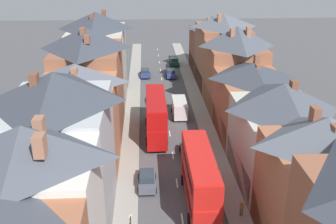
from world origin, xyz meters
The scene contains 15 objects.
pavement_left centered at (-5.10, 38.00, 0.07)m, with size 2.20×104.00×0.14m, color gray.
pavement_right centered at (5.10, 38.00, 0.07)m, with size 2.20×104.00×0.14m, color gray.
centre_line_dashes centered at (0.00, 36.00, 0.01)m, with size 0.14×97.80×0.01m.
terrace_row_left centered at (-10.19, 21.69, 6.63)m, with size 8.00×65.75×14.25m.
terrace_row_right centered at (10.18, 29.81, 5.71)m, with size 8.00×81.52×12.93m.
double_decker_bus_lead centered at (1.79, 20.45, 2.82)m, with size 2.74×10.80×5.30m.
double_decker_bus_mid_street centered at (-1.81, 35.71, 2.82)m, with size 2.74×10.80×5.30m.
car_near_blue centered at (-3.10, 61.54, 0.81)m, with size 1.90×4.14×1.60m.
car_near_silver centered at (-1.80, 47.45, 0.80)m, with size 1.90×4.02×1.58m.
car_parked_left_a centered at (3.10, 69.78, 0.82)m, with size 1.90×4.56×1.63m.
car_parked_left_b centered at (1.80, 60.86, 0.85)m, with size 1.90×3.89×1.69m.
car_mid_white centered at (1.80, 29.80, 0.81)m, with size 1.90×3.82×1.61m.
car_far_grey centered at (-3.10, 23.62, 0.82)m, with size 1.90×4.33×1.63m.
delivery_van centered at (1.80, 41.93, 1.34)m, with size 2.20×5.20×2.41m.
pedestrian_mid_right centered at (5.36, 18.07, 1.03)m, with size 0.36×0.22×1.61m.
Camera 1 is at (-2.98, -10.84, 22.35)m, focal length 42.00 mm.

